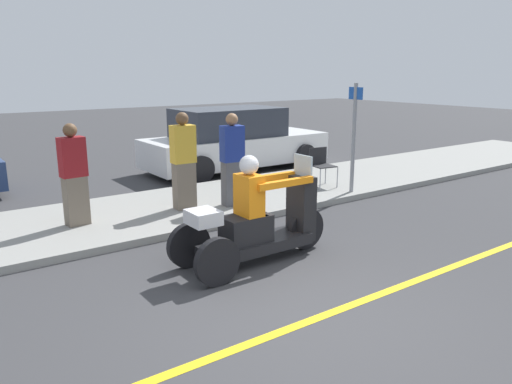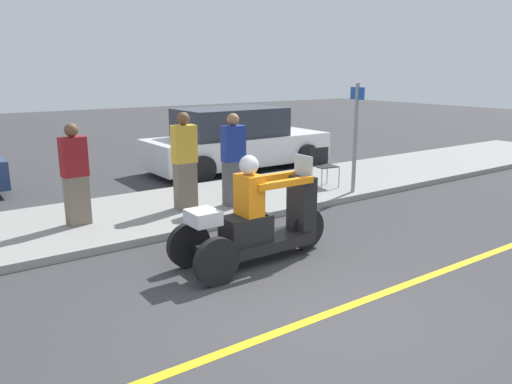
# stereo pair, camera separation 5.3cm
# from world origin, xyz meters

# --- Properties ---
(ground_plane) EXTENTS (60.00, 60.00, 0.00)m
(ground_plane) POSITION_xyz_m (0.00, 0.00, 0.00)
(ground_plane) COLOR #38383A
(lane_stripe) EXTENTS (24.00, 0.12, 0.01)m
(lane_stripe) POSITION_xyz_m (0.44, 0.00, 0.00)
(lane_stripe) COLOR gold
(lane_stripe) RESTS_ON ground
(sidewalk_strip) EXTENTS (28.00, 2.80, 0.12)m
(sidewalk_strip) POSITION_xyz_m (0.00, 4.60, 0.06)
(sidewalk_strip) COLOR gray
(sidewalk_strip) RESTS_ON ground
(motorcycle_trike) EXTENTS (2.35, 0.83, 1.50)m
(motorcycle_trike) POSITION_xyz_m (0.45, 1.70, 0.53)
(motorcycle_trike) COLOR black
(motorcycle_trike) RESTS_ON ground
(spectator_end_of_line) EXTENTS (0.43, 0.28, 1.70)m
(spectator_end_of_line) POSITION_xyz_m (1.55, 4.01, 0.94)
(spectator_end_of_line) COLOR #515156
(spectator_end_of_line) RESTS_ON sidewalk_strip
(spectator_with_child) EXTENTS (0.41, 0.27, 1.65)m
(spectator_with_child) POSITION_xyz_m (-1.16, 4.46, 0.91)
(spectator_with_child) COLOR #726656
(spectator_with_child) RESTS_ON sidewalk_strip
(spectator_by_tree) EXTENTS (0.43, 0.27, 1.74)m
(spectator_by_tree) POSITION_xyz_m (0.72, 4.32, 0.96)
(spectator_by_tree) COLOR #726656
(spectator_by_tree) RESTS_ON sidewalk_strip
(folding_chair_set_back) EXTENTS (0.52, 0.52, 0.82)m
(folding_chair_set_back) POSITION_xyz_m (3.97, 4.24, 0.62)
(folding_chair_set_back) COLOR #A5A8AD
(folding_chair_set_back) RESTS_ON sidewalk_strip
(parked_car_lot_right) EXTENTS (4.89, 2.02, 1.62)m
(parked_car_lot_right) POSITION_xyz_m (3.77, 7.35, 0.76)
(parked_car_lot_right) COLOR silver
(parked_car_lot_right) RESTS_ON ground
(street_sign) EXTENTS (0.08, 0.36, 2.20)m
(street_sign) POSITION_xyz_m (4.11, 3.45, 1.32)
(street_sign) COLOR gray
(street_sign) RESTS_ON sidewalk_strip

